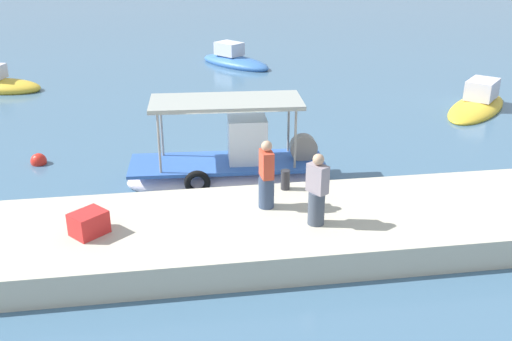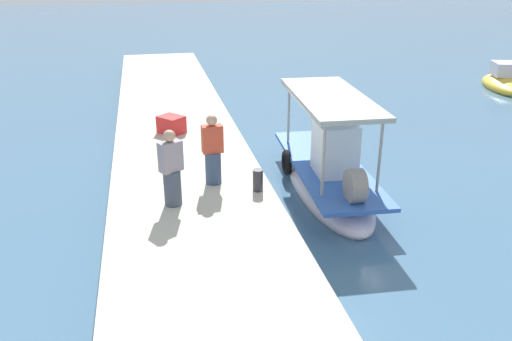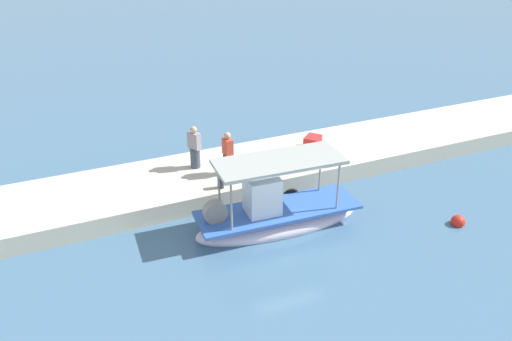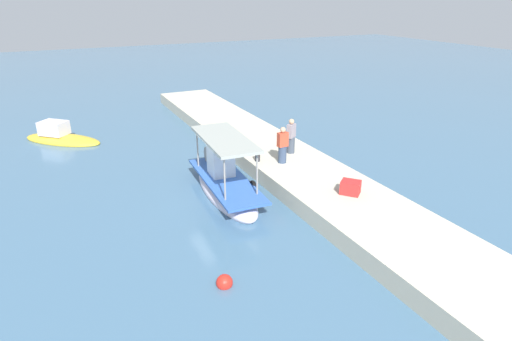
# 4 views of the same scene
# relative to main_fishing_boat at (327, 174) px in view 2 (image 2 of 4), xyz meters

# --- Properties ---
(ground_plane) EXTENTS (120.00, 120.00, 0.00)m
(ground_plane) POSITION_rel_main_fishing_boat_xyz_m (-0.02, 0.21, -0.48)
(ground_plane) COLOR #436886
(dock_quay) EXTENTS (36.00, 3.84, 0.73)m
(dock_quay) POSITION_rel_main_fishing_boat_xyz_m (-0.02, -3.70, -0.12)
(dock_quay) COLOR beige
(dock_quay) RESTS_ON ground_plane
(main_fishing_boat) EXTENTS (6.03, 2.10, 2.94)m
(main_fishing_boat) POSITION_rel_main_fishing_boat_xyz_m (0.00, 0.00, 0.00)
(main_fishing_boat) COLOR silver
(main_fishing_boat) RESTS_ON ground_plane
(fisherman_near_bollard) EXTENTS (0.53, 0.56, 1.74)m
(fisherman_near_bollard) POSITION_rel_main_fishing_boat_xyz_m (1.54, -4.17, 1.04)
(fisherman_near_bollard) COLOR #3F4857
(fisherman_near_bollard) RESTS_ON dock_quay
(fisherman_by_crate) EXTENTS (0.41, 0.51, 1.73)m
(fisherman_by_crate) POSITION_rel_main_fishing_boat_xyz_m (0.54, -3.13, 1.03)
(fisherman_by_crate) COLOR #364663
(fisherman_by_crate) RESTS_ON dock_quay
(mooring_bollard) EXTENTS (0.24, 0.24, 0.53)m
(mooring_bollard) POSITION_rel_main_fishing_boat_xyz_m (1.21, -2.17, 0.51)
(mooring_bollard) COLOR #2D2D33
(mooring_bollard) RESTS_ON dock_quay
(cargo_crate) EXTENTS (0.96, 0.94, 0.54)m
(cargo_crate) POSITION_rel_main_fishing_boat_xyz_m (-3.63, -3.89, 0.51)
(cargo_crate) COLOR red
(cargo_crate) RESTS_ON dock_quay
(marker_buoy) EXTENTS (0.51, 0.51, 0.51)m
(marker_buoy) POSITION_rel_main_fishing_boat_xyz_m (-5.97, 2.48, -0.38)
(marker_buoy) COLOR red
(marker_buoy) RESTS_ON ground_plane
(moored_boat_far) EXTENTS (4.21, 2.78, 1.42)m
(moored_boat_far) POSITION_rel_main_fishing_boat_xyz_m (-9.42, 12.15, -0.25)
(moored_boat_far) COLOR gold
(moored_boat_far) RESTS_ON ground_plane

